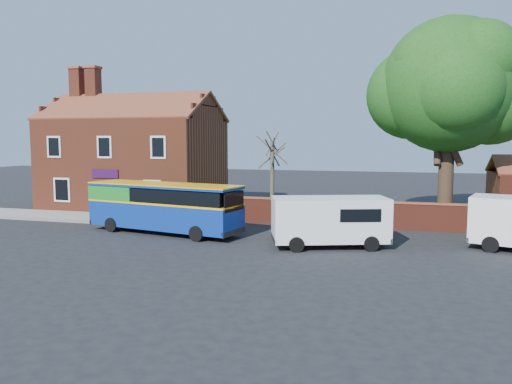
% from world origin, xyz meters
% --- Properties ---
extents(ground, '(120.00, 120.00, 0.00)m').
position_xyz_m(ground, '(0.00, 0.00, 0.00)').
color(ground, black).
rests_on(ground, ground).
extents(pavement, '(18.00, 3.50, 0.12)m').
position_xyz_m(pavement, '(-7.00, 5.75, 0.06)').
color(pavement, gray).
rests_on(pavement, ground).
extents(kerb, '(18.00, 0.15, 0.14)m').
position_xyz_m(kerb, '(-7.00, 4.00, 0.07)').
color(kerb, slate).
rests_on(kerb, ground).
extents(grass_strip, '(26.00, 12.00, 0.04)m').
position_xyz_m(grass_strip, '(13.00, 13.00, 0.02)').
color(grass_strip, '#426B28').
rests_on(grass_strip, ground).
extents(shop_building, '(12.30, 8.13, 10.50)m').
position_xyz_m(shop_building, '(-7.02, 11.50, 3.41)').
color(shop_building, brown).
rests_on(shop_building, ground).
extents(boundary_wall, '(22.00, 0.38, 1.60)m').
position_xyz_m(boundary_wall, '(13.00, 7.00, 0.81)').
color(boundary_wall, maroon).
rests_on(boundary_wall, ground).
extents(bus, '(9.19, 3.99, 2.72)m').
position_xyz_m(bus, '(-0.39, 2.43, 1.55)').
color(bus, navy).
rests_on(bus, ground).
extents(van_near, '(5.81, 3.81, 2.37)m').
position_xyz_m(van_near, '(9.08, 1.33, 1.33)').
color(van_near, white).
rests_on(van_near, ground).
extents(large_tree, '(10.10, 7.99, 12.32)m').
position_xyz_m(large_tree, '(15.00, 10.27, 8.07)').
color(large_tree, black).
rests_on(large_tree, ground).
extents(bare_tree, '(2.02, 2.40, 5.38)m').
position_xyz_m(bare_tree, '(3.93, 10.47, 2.76)').
color(bare_tree, '#4C4238').
rests_on(bare_tree, ground).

